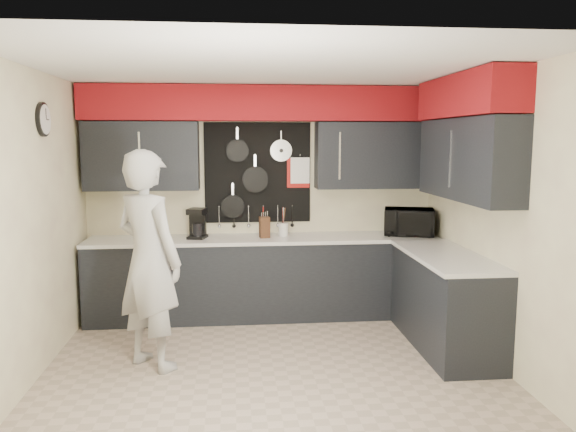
{
  "coord_description": "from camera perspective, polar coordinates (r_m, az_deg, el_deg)",
  "views": [
    {
      "loc": [
        -0.33,
        -4.75,
        2.01
      ],
      "look_at": [
        0.18,
        0.5,
        1.29
      ],
      "focal_mm": 35.0,
      "sensor_mm": 36.0,
      "label": 1
    }
  ],
  "objects": [
    {
      "name": "coffee_maker",
      "position": [
        6.3,
        -9.19,
        -0.66
      ],
      "size": [
        0.23,
        0.26,
        0.33
      ],
      "rotation": [
        0.0,
        0.0,
        -0.26
      ],
      "color": "black",
      "rests_on": "base_cabinets"
    },
    {
      "name": "right_wall_assembly",
      "position": [
        5.47,
        18.09,
        6.73
      ],
      "size": [
        0.36,
        3.5,
        2.6
      ],
      "color": "#F5F2BD",
      "rests_on": "ground"
    },
    {
      "name": "ground",
      "position": [
        5.17,
        -1.52,
        -15.07
      ],
      "size": [
        4.0,
        4.0,
        0.0
      ],
      "primitive_type": "plane",
      "color": "tan",
      "rests_on": "ground"
    },
    {
      "name": "person",
      "position": [
        5.05,
        -13.96,
        -4.39
      ],
      "size": [
        0.84,
        0.81,
        1.93
      ],
      "primitive_type": "imported",
      "rotation": [
        0.0,
        0.0,
        2.44
      ],
      "color": "#A6A5A3",
      "rests_on": "ground"
    },
    {
      "name": "base_cabinets",
      "position": [
        6.14,
        2.31,
        -6.84
      ],
      "size": [
        3.95,
        2.2,
        0.92
      ],
      "color": "black",
      "rests_on": "ground"
    },
    {
      "name": "microwave",
      "position": [
        6.55,
        12.16,
        -0.59
      ],
      "size": [
        0.63,
        0.51,
        0.3
      ],
      "primitive_type": "imported",
      "rotation": [
        0.0,
        0.0,
        -0.28
      ],
      "color": "black",
      "rests_on": "base_cabinets"
    },
    {
      "name": "utensil_crock",
      "position": [
        6.37,
        -0.47,
        -1.36
      ],
      "size": [
        0.11,
        0.11,
        0.15
      ],
      "primitive_type": "cylinder",
      "color": "white",
      "rests_on": "base_cabinets"
    },
    {
      "name": "left_wall_assembly",
      "position": [
        5.09,
        -24.59,
        -0.52
      ],
      "size": [
        0.05,
        3.5,
        2.6
      ],
      "color": "#F5F2BD",
      "rests_on": "ground"
    },
    {
      "name": "knife_block",
      "position": [
        6.25,
        -2.4,
        -1.15
      ],
      "size": [
        0.12,
        0.12,
        0.23
      ],
      "primitive_type": "cube",
      "rotation": [
        0.0,
        0.0,
        0.17
      ],
      "color": "#3A1E12",
      "rests_on": "base_cabinets"
    },
    {
      "name": "back_wall_assembly",
      "position": [
        6.36,
        -2.53,
        7.81
      ],
      "size": [
        4.0,
        0.36,
        2.6
      ],
      "color": "#F5F2BD",
      "rests_on": "ground"
    }
  ]
}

